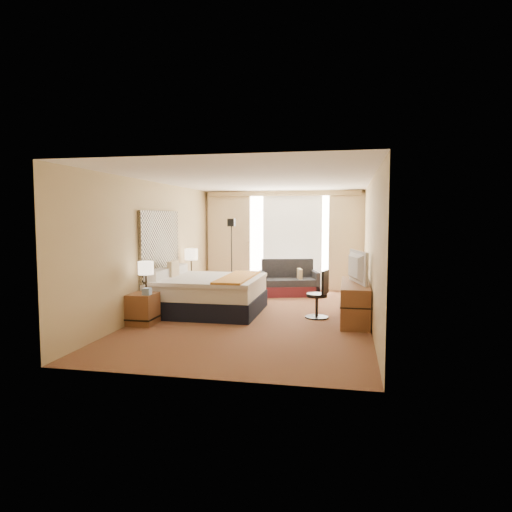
% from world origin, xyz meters
% --- Properties ---
extents(floor, '(4.20, 7.00, 0.02)m').
position_xyz_m(floor, '(0.00, 0.00, 0.00)').
color(floor, maroon).
rests_on(floor, ground).
extents(ceiling, '(4.20, 7.00, 0.02)m').
position_xyz_m(ceiling, '(0.00, 0.00, 2.60)').
color(ceiling, white).
rests_on(ceiling, wall_back).
extents(wall_back, '(4.20, 0.02, 2.60)m').
position_xyz_m(wall_back, '(0.00, 3.50, 1.30)').
color(wall_back, tan).
rests_on(wall_back, ground).
extents(wall_front, '(4.20, 0.02, 2.60)m').
position_xyz_m(wall_front, '(0.00, -3.50, 1.30)').
color(wall_front, tan).
rests_on(wall_front, ground).
extents(wall_left, '(0.02, 7.00, 2.60)m').
position_xyz_m(wall_left, '(-2.10, 0.00, 1.30)').
color(wall_left, tan).
rests_on(wall_left, ground).
extents(wall_right, '(0.02, 7.00, 2.60)m').
position_xyz_m(wall_right, '(2.10, 0.00, 1.30)').
color(wall_right, tan).
rests_on(wall_right, ground).
extents(headboard, '(0.06, 1.85, 1.50)m').
position_xyz_m(headboard, '(-2.06, 0.20, 1.28)').
color(headboard, black).
rests_on(headboard, wall_left).
extents(nightstand_left, '(0.45, 0.52, 0.55)m').
position_xyz_m(nightstand_left, '(-1.87, -1.05, 0.28)').
color(nightstand_left, brown).
rests_on(nightstand_left, floor).
extents(nightstand_right, '(0.45, 0.52, 0.55)m').
position_xyz_m(nightstand_right, '(-1.87, 1.45, 0.28)').
color(nightstand_right, brown).
rests_on(nightstand_right, floor).
extents(media_dresser, '(0.50, 1.80, 0.70)m').
position_xyz_m(media_dresser, '(1.83, 0.00, 0.35)').
color(media_dresser, brown).
rests_on(media_dresser, floor).
extents(window, '(2.30, 0.02, 2.30)m').
position_xyz_m(window, '(0.25, 3.47, 1.32)').
color(window, silver).
rests_on(window, wall_back).
extents(curtains, '(4.12, 0.19, 2.56)m').
position_xyz_m(curtains, '(-0.00, 3.39, 1.41)').
color(curtains, beige).
rests_on(curtains, floor).
extents(bed, '(2.09, 1.91, 1.02)m').
position_xyz_m(bed, '(-1.06, 0.18, 0.37)').
color(bed, black).
rests_on(bed, floor).
extents(loveseat, '(1.54, 1.10, 0.87)m').
position_xyz_m(loveseat, '(0.28, 2.55, 0.29)').
color(loveseat, '#56181F').
rests_on(loveseat, floor).
extents(floor_lamp, '(0.24, 0.24, 1.87)m').
position_xyz_m(floor_lamp, '(-1.18, 2.62, 1.32)').
color(floor_lamp, black).
rests_on(floor_lamp, floor).
extents(desk_chair, '(0.44, 0.44, 0.91)m').
position_xyz_m(desk_chair, '(1.17, 0.07, 0.40)').
color(desk_chair, black).
rests_on(desk_chair, floor).
extents(lamp_left, '(0.27, 0.27, 0.57)m').
position_xyz_m(lamp_left, '(-1.82, -1.01, 0.99)').
color(lamp_left, black).
rests_on(lamp_left, nightstand_left).
extents(lamp_right, '(0.30, 0.30, 0.63)m').
position_xyz_m(lamp_right, '(-1.86, 1.50, 1.04)').
color(lamp_right, black).
rests_on(lamp_right, nightstand_right).
extents(tissue_box, '(0.14, 0.14, 0.12)m').
position_xyz_m(tissue_box, '(-1.73, -1.16, 0.61)').
color(tissue_box, '#8DADDA').
rests_on(tissue_box, nightstand_left).
extents(telephone, '(0.19, 0.17, 0.06)m').
position_xyz_m(telephone, '(-1.89, 1.44, 0.58)').
color(telephone, black).
rests_on(telephone, nightstand_right).
extents(television, '(0.40, 1.02, 0.59)m').
position_xyz_m(television, '(1.78, -0.01, 0.99)').
color(television, black).
rests_on(television, media_dresser).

